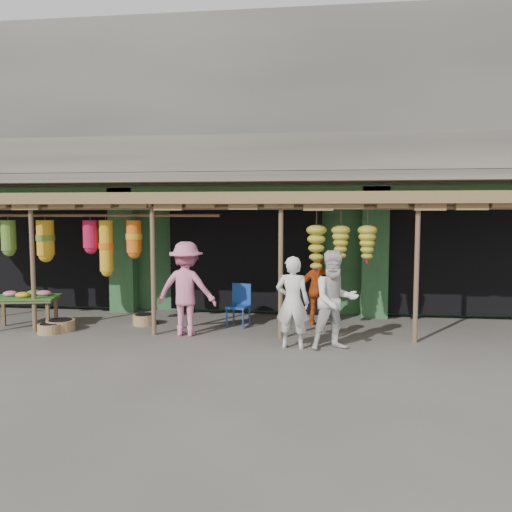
# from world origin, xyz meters

# --- Properties ---
(ground) EXTENTS (80.00, 80.00, 0.00)m
(ground) POSITION_xyz_m (0.00, 0.00, 0.00)
(ground) COLOR #514C47
(ground) RESTS_ON ground
(building) EXTENTS (16.40, 6.80, 7.00)m
(building) POSITION_xyz_m (-0.00, 4.87, 3.37)
(building) COLOR gray
(building) RESTS_ON ground
(awning) EXTENTS (14.00, 2.70, 2.79)m
(awning) POSITION_xyz_m (-0.13, 0.80, 2.58)
(awning) COLOR brown
(awning) RESTS_ON ground
(flower_table) EXTENTS (1.43, 1.02, 0.78)m
(flower_table) POSITION_xyz_m (-4.33, 0.05, 0.63)
(flower_table) COLOR brown
(flower_table) RESTS_ON ground
(blue_chair) EXTENTS (0.52, 0.52, 0.90)m
(blue_chair) POSITION_xyz_m (0.06, 0.80, 0.50)
(blue_chair) COLOR #163F94
(blue_chair) RESTS_ON ground
(basket_left) EXTENTS (0.52, 0.52, 0.20)m
(basket_left) POSITION_xyz_m (-3.61, -0.33, 0.10)
(basket_left) COLOR #996845
(basket_left) RESTS_ON ground
(basket_mid) EXTENTS (0.62, 0.62, 0.22)m
(basket_mid) POSITION_xyz_m (-3.51, -0.09, 0.11)
(basket_mid) COLOR olive
(basket_mid) RESTS_ON ground
(basket_right) EXTENTS (0.57, 0.57, 0.22)m
(basket_right) POSITION_xyz_m (-2.00, 0.65, 0.11)
(basket_right) COLOR olive
(basket_right) RESTS_ON ground
(person_front) EXTENTS (0.64, 0.46, 1.65)m
(person_front) POSITION_xyz_m (1.26, -0.86, 0.82)
(person_front) COLOR silver
(person_front) RESTS_ON ground
(person_right) EXTENTS (1.03, 0.91, 1.75)m
(person_right) POSITION_xyz_m (2.00, -0.85, 0.87)
(person_right) COLOR silver
(person_right) RESTS_ON ground
(person_vendor) EXTENTS (0.90, 0.41, 1.50)m
(person_vendor) POSITION_xyz_m (1.72, 1.08, 0.75)
(person_vendor) COLOR #CD4D13
(person_vendor) RESTS_ON ground
(person_shopper) EXTENTS (1.24, 0.78, 1.84)m
(person_shopper) POSITION_xyz_m (-0.86, -0.12, 0.92)
(person_shopper) COLOR pink
(person_shopper) RESTS_ON ground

